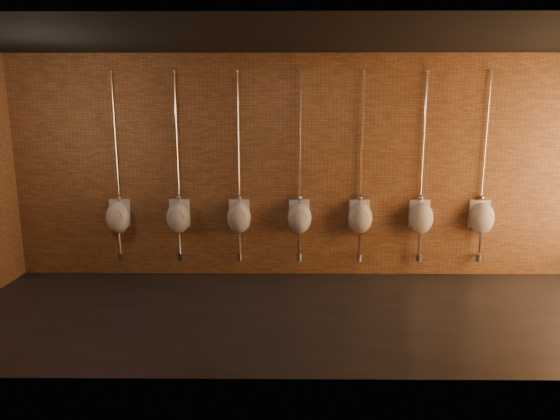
# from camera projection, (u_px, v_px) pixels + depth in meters

# --- Properties ---
(ground) EXTENTS (8.50, 8.50, 0.00)m
(ground) POSITION_uv_depth(u_px,v_px,m) (311.00, 313.00, 6.05)
(ground) COLOR black
(ground) RESTS_ON ground
(room_shell) EXTENTS (8.54, 3.04, 3.22)m
(room_shell) POSITION_uv_depth(u_px,v_px,m) (313.00, 147.00, 5.65)
(room_shell) COLOR black
(room_shell) RESTS_ON ground
(urinal_0) EXTENTS (0.36, 0.31, 2.71)m
(urinal_0) POSITION_uv_depth(u_px,v_px,m) (118.00, 216.00, 7.25)
(urinal_0) COLOR silver
(urinal_0) RESTS_ON ground
(urinal_1) EXTENTS (0.36, 0.31, 2.71)m
(urinal_1) POSITION_uv_depth(u_px,v_px,m) (178.00, 216.00, 7.24)
(urinal_1) COLOR silver
(urinal_1) RESTS_ON ground
(urinal_2) EXTENTS (0.36, 0.31, 2.71)m
(urinal_2) POSITION_uv_depth(u_px,v_px,m) (239.00, 217.00, 7.23)
(urinal_2) COLOR silver
(urinal_2) RESTS_ON ground
(urinal_3) EXTENTS (0.36, 0.31, 2.71)m
(urinal_3) POSITION_uv_depth(u_px,v_px,m) (299.00, 217.00, 7.22)
(urinal_3) COLOR silver
(urinal_3) RESTS_ON ground
(urinal_4) EXTENTS (0.36, 0.31, 2.71)m
(urinal_4) POSITION_uv_depth(u_px,v_px,m) (360.00, 217.00, 7.22)
(urinal_4) COLOR silver
(urinal_4) RESTS_ON ground
(urinal_5) EXTENTS (0.36, 0.31, 2.71)m
(urinal_5) POSITION_uv_depth(u_px,v_px,m) (421.00, 217.00, 7.21)
(urinal_5) COLOR silver
(urinal_5) RESTS_ON ground
(urinal_6) EXTENTS (0.36, 0.31, 2.71)m
(urinal_6) POSITION_uv_depth(u_px,v_px,m) (482.00, 217.00, 7.20)
(urinal_6) COLOR silver
(urinal_6) RESTS_ON ground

